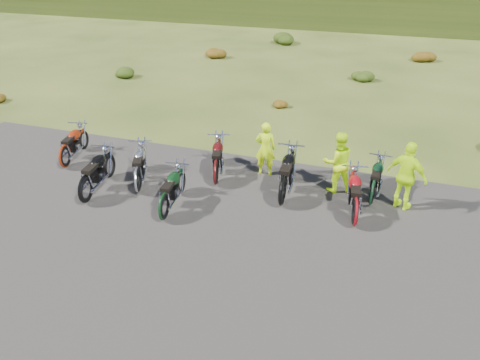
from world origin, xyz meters
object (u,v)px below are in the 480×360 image
(motorcycle_3, at_px, (139,192))
(person_middle, at_px, (265,150))
(motorcycle_0, at_px, (88,202))
(motorcycle_7, at_px, (371,205))

(motorcycle_3, height_order, person_middle, person_middle)
(motorcycle_3, relative_size, person_middle, 1.26)
(motorcycle_0, height_order, motorcycle_7, motorcycle_0)
(motorcycle_0, xyz_separation_m, motorcycle_3, (1.01, 0.95, 0.00))
(motorcycle_7, xyz_separation_m, person_middle, (-3.20, 0.82, 0.82))
(motorcycle_0, distance_m, motorcycle_3, 1.39)
(motorcycle_0, height_order, motorcycle_3, motorcycle_0)
(person_middle, bearing_deg, motorcycle_0, 28.39)
(motorcycle_3, xyz_separation_m, person_middle, (3.06, 2.20, 0.82))
(motorcycle_3, distance_m, person_middle, 3.86)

